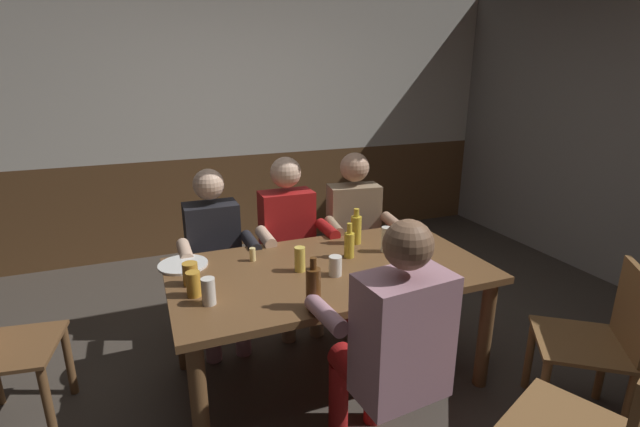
{
  "coord_description": "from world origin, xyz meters",
  "views": [
    {
      "loc": [
        -0.94,
        -2.19,
        1.81
      ],
      "look_at": [
        0.0,
        0.16,
        1.0
      ],
      "focal_mm": 25.86,
      "sensor_mm": 36.0,
      "label": 1
    }
  ],
  "objects": [
    {
      "name": "back_wall_wainscot",
      "position": [
        0.0,
        2.45,
        0.48
      ],
      "size": [
        5.59,
        0.12,
        0.96
      ],
      "primitive_type": "cube",
      "color": "brown",
      "rests_on": "ground_plane"
    },
    {
      "name": "bottle_0",
      "position": [
        0.17,
        0.12,
        0.81
      ],
      "size": [
        0.06,
        0.06,
        0.21
      ],
      "color": "gold",
      "rests_on": "dining_table"
    },
    {
      "name": "person_2",
      "position": [
        0.52,
        0.74,
        0.67
      ],
      "size": [
        0.56,
        0.55,
        1.21
      ],
      "rotation": [
        0.0,
        0.0,
        3.0
      ],
      "color": "#997F60",
      "rests_on": "ground_plane"
    },
    {
      "name": "person_3",
      "position": [
        -0.01,
        -0.7,
        0.69
      ],
      "size": [
        0.55,
        0.56,
        1.25
      ],
      "rotation": [
        0.0,
        0.0,
        0.1
      ],
      "color": "#B78493",
      "rests_on": "ground_plane"
    },
    {
      "name": "pint_glass_1",
      "position": [
        -0.76,
        -0.05,
        0.79
      ],
      "size": [
        0.07,
        0.07,
        0.13
      ],
      "primitive_type": "cylinder",
      "color": "gold",
      "rests_on": "dining_table"
    },
    {
      "name": "plate_1",
      "position": [
        -0.77,
        0.35,
        0.73
      ],
      "size": [
        0.28,
        0.28,
        0.01
      ],
      "primitive_type": "cylinder",
      "color": "white",
      "rests_on": "dining_table"
    },
    {
      "name": "ground_plane",
      "position": [
        0.0,
        0.0,
        0.0
      ],
      "size": [
        6.71,
        6.71,
        0.0
      ],
      "primitive_type": "plane",
      "color": "#423A33"
    },
    {
      "name": "table_candle",
      "position": [
        -0.38,
        0.27,
        0.76
      ],
      "size": [
        0.04,
        0.04,
        0.08
      ],
      "primitive_type": "cylinder",
      "color": "#F9E08C",
      "rests_on": "dining_table"
    },
    {
      "name": "dining_table",
      "position": [
        0.0,
        0.02,
        0.63
      ],
      "size": [
        1.78,
        0.98,
        0.72
      ],
      "color": "brown",
      "rests_on": "ground_plane"
    },
    {
      "name": "pint_glass_4",
      "position": [
        -0.76,
        0.09,
        0.78
      ],
      "size": [
        0.08,
        0.08,
        0.12
      ],
      "primitive_type": "cylinder",
      "color": "gold",
      "rests_on": "dining_table"
    },
    {
      "name": "back_wall_upper",
      "position": [
        0.0,
        2.45,
        1.76
      ],
      "size": [
        5.59,
        0.12,
        1.61
      ],
      "primitive_type": "cube",
      "color": "silver"
    },
    {
      "name": "pint_glass_0",
      "position": [
        -0.01,
        -0.09,
        0.78
      ],
      "size": [
        0.07,
        0.07,
        0.11
      ],
      "primitive_type": "cylinder",
      "color": "white",
      "rests_on": "dining_table"
    },
    {
      "name": "pint_glass_2",
      "position": [
        0.32,
        -0.31,
        0.79
      ],
      "size": [
        0.07,
        0.07,
        0.13
      ],
      "primitive_type": "cylinder",
      "color": "gold",
      "rests_on": "dining_table"
    },
    {
      "name": "bottle_2",
      "position": [
        -0.25,
        -0.37,
        0.83
      ],
      "size": [
        0.07,
        0.07,
        0.25
      ],
      "color": "#593314",
      "rests_on": "dining_table"
    },
    {
      "name": "pint_glass_6",
      "position": [
        -0.17,
        0.04,
        0.79
      ],
      "size": [
        0.06,
        0.06,
        0.14
      ],
      "primitive_type": "cylinder",
      "color": "#E5C64C",
      "rests_on": "dining_table"
    },
    {
      "name": "pint_glass_3",
      "position": [
        0.42,
        0.11,
        0.8
      ],
      "size": [
        0.06,
        0.06,
        0.16
      ],
      "primitive_type": "cylinder",
      "color": "white",
      "rests_on": "dining_table"
    },
    {
      "name": "bottle_1",
      "position": [
        0.31,
        0.31,
        0.82
      ],
      "size": [
        0.07,
        0.07,
        0.23
      ],
      "color": "gold",
      "rests_on": "dining_table"
    },
    {
      "name": "plate_0",
      "position": [
        0.12,
        -0.37,
        0.73
      ],
      "size": [
        0.25,
        0.25,
        0.01
      ],
      "primitive_type": "cylinder",
      "color": "white",
      "rests_on": "dining_table"
    },
    {
      "name": "chair_empty_far_end",
      "position": [
        1.15,
        -0.82,
        0.48
      ],
      "size": [
        0.62,
        0.62,
        0.88
      ],
      "rotation": [
        0.0,
        0.0,
        0.94
      ],
      "color": "brown",
      "rests_on": "ground_plane"
    },
    {
      "name": "person_1",
      "position": [
        -0.0,
        0.74,
        0.67
      ],
      "size": [
        0.52,
        0.5,
        1.22
      ],
      "rotation": [
        0.0,
        0.0,
        3.13
      ],
      "color": "#AD1919",
      "rests_on": "ground_plane"
    },
    {
      "name": "person_0",
      "position": [
        -0.53,
        0.73,
        0.65
      ],
      "size": [
        0.49,
        0.54,
        1.18
      ],
      "rotation": [
        0.0,
        0.0,
        3.14
      ],
      "color": "black",
      "rests_on": "ground_plane"
    },
    {
      "name": "pint_glass_5",
      "position": [
        -0.7,
        -0.16,
        0.79
      ],
      "size": [
        0.07,
        0.07,
        0.13
      ],
      "primitive_type": "cylinder",
      "color": "white",
      "rests_on": "dining_table"
    }
  ]
}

